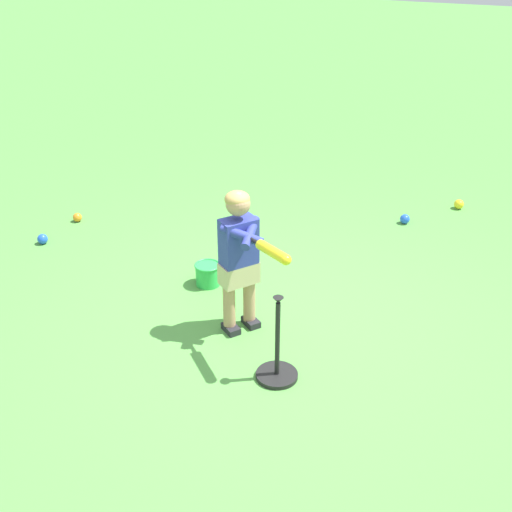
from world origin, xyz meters
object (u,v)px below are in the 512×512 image
(batting_tee, at_px, (277,364))
(toy_bucket, at_px, (208,274))
(play_ball_by_bucket, at_px, (43,239))
(play_ball_center_lawn, at_px, (77,217))
(play_ball_near_batter, at_px, (459,204))
(child_batter, at_px, (241,251))
(play_ball_far_right, at_px, (405,219))

(batting_tee, height_order, toy_bucket, batting_tee)
(play_ball_by_bucket, height_order, play_ball_center_lawn, play_ball_by_bucket)
(play_ball_near_batter, relative_size, toy_bucket, 0.46)
(toy_bucket, bearing_deg, play_ball_center_lawn, 162.09)
(child_batter, bearing_deg, play_ball_far_right, 73.09)
(child_batter, distance_m, play_ball_center_lawn, 2.58)
(play_ball_by_bucket, relative_size, play_ball_center_lawn, 1.08)
(play_ball_center_lawn, relative_size, toy_bucket, 0.41)
(play_ball_far_right, xyz_separation_m, play_ball_center_lawn, (-2.99, -1.27, -0.00))
(play_ball_center_lawn, relative_size, play_ball_near_batter, 0.88)
(play_ball_center_lawn, distance_m, toy_bucket, 1.85)
(play_ball_far_right, xyz_separation_m, batting_tee, (-0.25, -2.73, 0.06))
(batting_tee, bearing_deg, child_batter, 137.29)
(play_ball_near_batter, bearing_deg, child_batter, -111.44)
(play_ball_by_bucket, relative_size, batting_tee, 0.15)
(play_ball_by_bucket, height_order, toy_bucket, toy_bucket)
(child_batter, xyz_separation_m, play_ball_center_lawn, (-2.28, 1.04, -0.61))
(batting_tee, bearing_deg, toy_bucket, 137.63)
(child_batter, bearing_deg, play_ball_by_bucket, 167.19)
(play_ball_by_bucket, xyz_separation_m, play_ball_center_lawn, (-0.01, 0.53, -0.00))
(play_ball_by_bucket, distance_m, batting_tee, 2.88)
(child_batter, distance_m, play_ball_near_batter, 3.17)
(play_ball_far_right, distance_m, play_ball_by_bucket, 3.48)
(play_ball_far_right, bearing_deg, child_batter, -106.91)
(play_ball_far_right, relative_size, play_ball_near_batter, 0.95)
(play_ball_center_lawn, xyz_separation_m, batting_tee, (2.73, -1.46, 0.06))
(play_ball_center_lawn, bearing_deg, child_batter, -24.57)
(play_ball_far_right, xyz_separation_m, play_ball_near_batter, (0.43, 0.58, 0.00))
(play_ball_near_batter, bearing_deg, toy_bucket, -124.55)
(play_ball_center_lawn, bearing_deg, play_ball_near_batter, 28.41)
(child_batter, height_order, play_ball_center_lawn, child_batter)
(play_ball_by_bucket, bearing_deg, play_ball_near_batter, 34.88)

